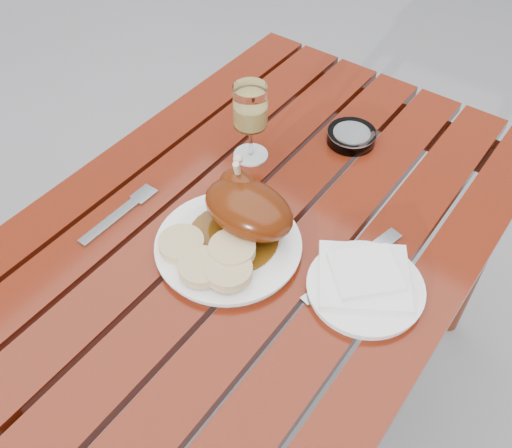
{
  "coord_description": "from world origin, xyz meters",
  "views": [
    {
      "loc": [
        0.45,
        -0.62,
        1.57
      ],
      "look_at": [
        0.02,
        -0.04,
        0.78
      ],
      "focal_mm": 40.0,
      "sensor_mm": 36.0,
      "label": 1
    }
  ],
  "objects_px": {
    "wine_glass": "(251,123)",
    "ashtray": "(351,136)",
    "dinner_plate": "(228,246)",
    "side_plate": "(365,288)",
    "table": "(260,322)"
  },
  "relations": [
    {
      "from": "wine_glass",
      "to": "ashtray",
      "type": "distance_m",
      "value": 0.24
    },
    {
      "from": "table",
      "to": "side_plate",
      "type": "distance_m",
      "value": 0.46
    },
    {
      "from": "wine_glass",
      "to": "ashtray",
      "type": "bearing_deg",
      "value": 48.73
    },
    {
      "from": "dinner_plate",
      "to": "ashtray",
      "type": "height_order",
      "value": "ashtray"
    },
    {
      "from": "ashtray",
      "to": "table",
      "type": "bearing_deg",
      "value": -94.11
    },
    {
      "from": "side_plate",
      "to": "wine_glass",
      "type": "bearing_deg",
      "value": 155.54
    },
    {
      "from": "table",
      "to": "wine_glass",
      "type": "xyz_separation_m",
      "value": [
        -0.13,
        0.14,
        0.46
      ]
    },
    {
      "from": "dinner_plate",
      "to": "wine_glass",
      "type": "xyz_separation_m",
      "value": [
        -0.13,
        0.24,
        0.08
      ]
    },
    {
      "from": "table",
      "to": "dinner_plate",
      "type": "distance_m",
      "value": 0.4
    },
    {
      "from": "dinner_plate",
      "to": "side_plate",
      "type": "xyz_separation_m",
      "value": [
        0.25,
        0.07,
        -0.0
      ]
    },
    {
      "from": "table",
      "to": "dinner_plate",
      "type": "height_order",
      "value": "dinner_plate"
    },
    {
      "from": "table",
      "to": "ashtray",
      "type": "relative_size",
      "value": 10.98
    },
    {
      "from": "table",
      "to": "side_plate",
      "type": "height_order",
      "value": "side_plate"
    },
    {
      "from": "dinner_plate",
      "to": "wine_glass",
      "type": "distance_m",
      "value": 0.28
    },
    {
      "from": "dinner_plate",
      "to": "ashtray",
      "type": "bearing_deg",
      "value": 86.43
    }
  ]
}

